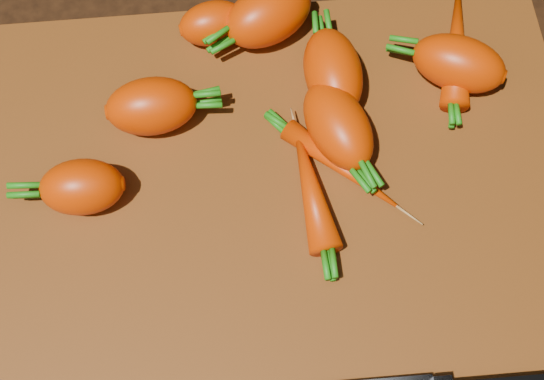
{
  "coord_description": "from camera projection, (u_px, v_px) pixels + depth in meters",
  "views": [
    {
      "loc": [
        -0.02,
        -0.23,
        0.56
      ],
      "look_at": [
        0.0,
        0.01,
        0.03
      ],
      "focal_mm": 50.0,
      "sensor_mm": 36.0,
      "label": 1
    }
  ],
  "objects": [
    {
      "name": "carrot_2",
      "position": [
        338.0,
        125.0,
        0.6
      ],
      "size": [
        0.07,
        0.09,
        0.05
      ],
      "primitive_type": "ellipsoid",
      "rotation": [
        0.0,
        0.0,
        -1.23
      ],
      "color": "#CF3300",
      "rests_on": "cutting_board"
    },
    {
      "name": "carrot_7",
      "position": [
        456.0,
        46.0,
        0.64
      ],
      "size": [
        0.05,
        0.12,
        0.02
      ],
      "primitive_type": "ellipsoid",
      "rotation": [
        0.0,
        0.0,
        1.35
      ],
      "color": "#CF3300",
      "rests_on": "cutting_board"
    },
    {
      "name": "carrot_9",
      "position": [
        311.0,
        190.0,
        0.59
      ],
      "size": [
        0.04,
        0.1,
        0.03
      ],
      "primitive_type": "ellipsoid",
      "rotation": [
        0.0,
        0.0,
        1.68
      ],
      "color": "#CF3300",
      "rests_on": "cutting_board"
    },
    {
      "name": "carrot_8",
      "position": [
        341.0,
        167.0,
        0.6
      ],
      "size": [
        0.09,
        0.09,
        0.02
      ],
      "primitive_type": "ellipsoid",
      "rotation": [
        0.0,
        0.0,
        -0.77
      ],
      "color": "#CF3300",
      "rests_on": "cutting_board"
    },
    {
      "name": "carrot_4",
      "position": [
        268.0,
        15.0,
        0.64
      ],
      "size": [
        0.09,
        0.08,
        0.05
      ],
      "primitive_type": "ellipsoid",
      "rotation": [
        0.0,
        0.0,
        3.62
      ],
      "color": "#CF3300",
      "rests_on": "cutting_board"
    },
    {
      "name": "ground",
      "position": [
        273.0,
        219.0,
        0.61
      ],
      "size": [
        2.0,
        2.0,
        0.01
      ],
      "primitive_type": "cube",
      "color": "black"
    },
    {
      "name": "carrot_5",
      "position": [
        213.0,
        23.0,
        0.64
      ],
      "size": [
        0.06,
        0.05,
        0.04
      ],
      "primitive_type": "ellipsoid",
      "rotation": [
        0.0,
        0.0,
        0.18
      ],
      "color": "#CF3300",
      "rests_on": "cutting_board"
    },
    {
      "name": "carrot_0",
      "position": [
        152.0,
        106.0,
        0.61
      ],
      "size": [
        0.08,
        0.05,
        0.05
      ],
      "primitive_type": "ellipsoid",
      "rotation": [
        0.0,
        0.0,
        0.07
      ],
      "color": "#CF3300",
      "rests_on": "cutting_board"
    },
    {
      "name": "carrot_1",
      "position": [
        82.0,
        187.0,
        0.58
      ],
      "size": [
        0.06,
        0.04,
        0.04
      ],
      "primitive_type": "ellipsoid",
      "rotation": [
        0.0,
        0.0,
        3.15
      ],
      "color": "#CF3300",
      "rests_on": "cutting_board"
    },
    {
      "name": "carrot_6",
      "position": [
        459.0,
        63.0,
        0.62
      ],
      "size": [
        0.09,
        0.08,
        0.05
      ],
      "primitive_type": "ellipsoid",
      "rotation": [
        0.0,
        0.0,
        2.69
      ],
      "color": "#CF3300",
      "rests_on": "cutting_board"
    },
    {
      "name": "cutting_board",
      "position": [
        273.0,
        214.0,
        0.6
      ],
      "size": [
        0.5,
        0.4,
        0.01
      ],
      "primitive_type": "cube",
      "color": "brown",
      "rests_on": "ground"
    },
    {
      "name": "carrot_3",
      "position": [
        333.0,
        72.0,
        0.62
      ],
      "size": [
        0.05,
        0.08,
        0.05
      ],
      "primitive_type": "ellipsoid",
      "rotation": [
        0.0,
        0.0,
        1.65
      ],
      "color": "#CF3300",
      "rests_on": "cutting_board"
    }
  ]
}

